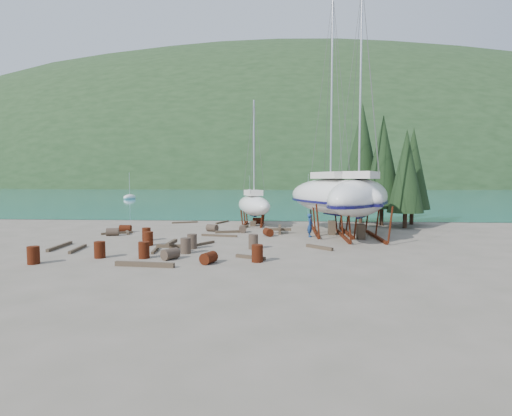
# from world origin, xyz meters

# --- Properties ---
(ground) EXTENTS (600.00, 600.00, 0.00)m
(ground) POSITION_xyz_m (0.00, 0.00, 0.00)
(ground) COLOR #655F4F
(ground) RESTS_ON ground
(bay_water) EXTENTS (700.00, 700.00, 0.00)m
(bay_water) POSITION_xyz_m (0.00, 315.00, 0.01)
(bay_water) COLOR teal
(bay_water) RESTS_ON ground
(far_hill) EXTENTS (800.00, 360.00, 110.00)m
(far_hill) POSITION_xyz_m (0.00, 320.00, 0.00)
(far_hill) COLOR #1E341A
(far_hill) RESTS_ON ground
(far_house_left) EXTENTS (6.60, 5.60, 5.60)m
(far_house_left) POSITION_xyz_m (-60.00, 190.00, 2.92)
(far_house_left) COLOR beige
(far_house_left) RESTS_ON ground
(far_house_center) EXTENTS (6.60, 5.60, 5.60)m
(far_house_center) POSITION_xyz_m (-20.00, 190.00, 2.92)
(far_house_center) COLOR beige
(far_house_center) RESTS_ON ground
(far_house_right) EXTENTS (6.60, 5.60, 5.60)m
(far_house_right) POSITION_xyz_m (30.00, 190.00, 2.92)
(far_house_right) COLOR beige
(far_house_right) RESTS_ON ground
(cypress_near_right) EXTENTS (3.60, 3.60, 10.00)m
(cypress_near_right) POSITION_xyz_m (12.50, 12.00, 5.79)
(cypress_near_right) COLOR black
(cypress_near_right) RESTS_ON ground
(cypress_mid_right) EXTENTS (3.06, 3.06, 8.50)m
(cypress_mid_right) POSITION_xyz_m (14.00, 10.00, 4.92)
(cypress_mid_right) COLOR black
(cypress_mid_right) RESTS_ON ground
(cypress_back_left) EXTENTS (4.14, 4.14, 11.50)m
(cypress_back_left) POSITION_xyz_m (11.00, 14.00, 6.66)
(cypress_back_left) COLOR black
(cypress_back_left) RESTS_ON ground
(cypress_far_right) EXTENTS (3.24, 3.24, 9.00)m
(cypress_far_right) POSITION_xyz_m (15.50, 13.00, 5.21)
(cypress_far_right) COLOR black
(cypress_far_right) RESTS_ON ground
(moored_boat_left) EXTENTS (2.00, 5.00, 6.05)m
(moored_boat_left) POSITION_xyz_m (-30.00, 60.00, 0.39)
(moored_boat_left) COLOR white
(moored_boat_left) RESTS_ON ground
(moored_boat_mid) EXTENTS (2.00, 5.00, 6.05)m
(moored_boat_mid) POSITION_xyz_m (10.00, 80.00, 0.39)
(moored_boat_mid) COLOR white
(moored_boat_mid) RESTS_ON ground
(moored_boat_far) EXTENTS (2.00, 5.00, 6.05)m
(moored_boat_far) POSITION_xyz_m (-8.00, 110.00, 0.39)
(moored_boat_far) COLOR white
(moored_boat_far) RESTS_ON ground
(large_sailboat_near) EXTENTS (7.97, 11.95, 18.29)m
(large_sailboat_near) POSITION_xyz_m (7.22, 6.08, 2.95)
(large_sailboat_near) COLOR white
(large_sailboat_near) RESTS_ON ground
(large_sailboat_far) EXTENTS (7.66, 11.73, 17.99)m
(large_sailboat_far) POSITION_xyz_m (9.00, 3.92, 2.94)
(large_sailboat_far) COLOR white
(large_sailboat_far) RESTS_ON ground
(small_sailboat_shore) EXTENTS (4.53, 7.46, 11.40)m
(small_sailboat_shore) POSITION_xyz_m (0.82, 11.28, 1.88)
(small_sailboat_shore) COLOR white
(small_sailboat_shore) RESTS_ON ground
(worker) EXTENTS (0.54, 0.70, 1.70)m
(worker) POSITION_xyz_m (5.49, 4.09, 0.85)
(worker) COLOR navy
(worker) RESTS_ON ground
(drum_0) EXTENTS (0.58, 0.58, 0.88)m
(drum_0) POSITION_xyz_m (-8.78, -6.33, 0.44)
(drum_0) COLOR #5E2410
(drum_0) RESTS_ON ground
(drum_1) EXTENTS (0.96, 1.05, 0.58)m
(drum_1) POSITION_xyz_m (-2.35, -4.76, 0.29)
(drum_1) COLOR #2D2823
(drum_1) RESTS_ON ground
(drum_2) EXTENTS (0.91, 0.63, 0.58)m
(drum_2) POSITION_xyz_m (-9.03, 5.79, 0.29)
(drum_2) COLOR #5E2410
(drum_2) RESTS_ON ground
(drum_3) EXTENTS (0.58, 0.58, 0.88)m
(drum_3) POSITION_xyz_m (-3.83, -4.54, 0.44)
(drum_3) COLOR #5E2410
(drum_3) RESTS_ON ground
(drum_4) EXTENTS (0.94, 0.68, 0.58)m
(drum_4) POSITION_xyz_m (1.11, 12.59, 0.29)
(drum_4) COLOR #5E2410
(drum_4) RESTS_ON ground
(drum_5) EXTENTS (0.58, 0.58, 0.88)m
(drum_5) POSITION_xyz_m (1.73, -1.25, 0.44)
(drum_5) COLOR #2D2823
(drum_5) RESTS_ON ground
(drum_6) EXTENTS (0.86, 1.03, 0.58)m
(drum_6) POSITION_xyz_m (2.42, 4.27, 0.29)
(drum_6) COLOR #5E2410
(drum_6) RESTS_ON ground
(drum_7) EXTENTS (0.58, 0.58, 0.88)m
(drum_7) POSITION_xyz_m (2.23, -5.08, 0.44)
(drum_7) COLOR #5E2410
(drum_7) RESTS_ON ground
(drum_8) EXTENTS (0.58, 0.58, 0.88)m
(drum_8) POSITION_xyz_m (-5.84, 1.58, 0.44)
(drum_8) COLOR #5E2410
(drum_8) RESTS_ON ground
(drum_9) EXTENTS (1.05, 0.92, 0.58)m
(drum_9) POSITION_xyz_m (-2.19, 6.66, 0.29)
(drum_9) COLOR #2D2823
(drum_9) RESTS_ON ground
(drum_11) EXTENTS (0.68, 0.94, 0.58)m
(drum_11) POSITION_xyz_m (0.32, 6.24, 0.29)
(drum_11) COLOR #2D2823
(drum_11) RESTS_ON ground
(drum_12) EXTENTS (0.85, 1.03, 0.58)m
(drum_12) POSITION_xyz_m (-0.15, -5.65, 0.29)
(drum_12) COLOR #5E2410
(drum_12) RESTS_ON ground
(drum_13) EXTENTS (0.58, 0.58, 0.88)m
(drum_13) POSITION_xyz_m (-6.22, -4.60, 0.44)
(drum_13) COLOR #5E2410
(drum_13) RESTS_ON ground
(drum_14) EXTENTS (0.58, 0.58, 0.88)m
(drum_14) POSITION_xyz_m (-4.99, -0.49, 0.44)
(drum_14) COLOR #5E2410
(drum_14) RESTS_ON ground
(drum_15) EXTENTS (1.00, 0.79, 0.58)m
(drum_15) POSITION_xyz_m (-9.16, 3.71, 0.29)
(drum_15) COLOR #2D2823
(drum_15) RESTS_ON ground
(drum_16) EXTENTS (0.58, 0.58, 0.88)m
(drum_16) POSITION_xyz_m (-1.97, -1.40, 0.44)
(drum_16) COLOR #2D2823
(drum_16) RESTS_ON ground
(drum_17) EXTENTS (0.58, 0.58, 0.88)m
(drum_17) POSITION_xyz_m (-1.97, -3.01, 0.44)
(drum_17) COLOR #2D2823
(drum_17) RESTS_ON ground
(timber_0) EXTENTS (2.32, 1.23, 0.14)m
(timber_0) POSITION_xyz_m (-5.95, 12.74, 0.07)
(timber_0) COLOR #4F422D
(timber_0) RESTS_ON ground
(timber_1) EXTENTS (1.53, 1.56, 0.19)m
(timber_1) POSITION_xyz_m (5.71, -0.99, 0.10)
(timber_1) COLOR #4F422D
(timber_1) RESTS_ON ground
(timber_2) EXTENTS (1.25, 2.42, 0.19)m
(timber_2) POSITION_xyz_m (-8.69, 5.32, 0.09)
(timber_2) COLOR #4F422D
(timber_2) RESTS_ON ground
(timber_3) EXTENTS (0.56, 2.69, 0.15)m
(timber_3) POSITION_xyz_m (-3.96, -2.15, 0.07)
(timber_3) COLOR #4F422D
(timber_3) RESTS_ON ground
(timber_5) EXTENTS (1.50, 2.38, 0.16)m
(timber_5) POSITION_xyz_m (-1.73, -0.28, 0.08)
(timber_5) COLOR #4F422D
(timber_5) RESTS_ON ground
(timber_6) EXTENTS (0.57, 1.82, 0.19)m
(timber_6) POSITION_xyz_m (0.18, 9.08, 0.10)
(timber_6) COLOR #4F422D
(timber_6) RESTS_ON ground
(timber_7) EXTENTS (1.67, 0.94, 0.17)m
(timber_7) POSITION_xyz_m (1.82, -4.30, 0.09)
(timber_7) COLOR #4F422D
(timber_7) RESTS_ON ground
(timber_8) EXTENTS (2.22, 0.89, 0.19)m
(timber_8) POSITION_xyz_m (-0.67, 5.89, 0.09)
(timber_8) COLOR #4F422D
(timber_8) RESTS_ON ground
(timber_9) EXTENTS (0.96, 2.36, 0.15)m
(timber_9) POSITION_xyz_m (-2.36, 13.10, 0.08)
(timber_9) COLOR #4F422D
(timber_9) RESTS_ON ground
(timber_11) EXTENTS (2.73, 0.65, 0.15)m
(timber_11) POSITION_xyz_m (-1.16, 3.82, 0.08)
(timber_11) COLOR #4F422D
(timber_11) RESTS_ON ground
(timber_12) EXTENTS (0.52, 2.54, 0.17)m
(timber_12) POSITION_xyz_m (-8.59, -2.44, 0.08)
(timber_12) COLOR #4F422D
(timber_12) RESTS_ON ground
(timber_14) EXTENTS (0.45, 3.09, 0.18)m
(timber_14) POSITION_xyz_m (-10.13, -1.68, 0.09)
(timber_14) COLOR #4F422D
(timber_14) RESTS_ON ground
(timber_15) EXTENTS (1.63, 2.63, 0.15)m
(timber_15) POSITION_xyz_m (-9.18, 6.10, 0.07)
(timber_15) COLOR #4F422D
(timber_15) RESTS_ON ground
(timber_16) EXTENTS (2.97, 0.51, 0.23)m
(timber_16) POSITION_xyz_m (-3.09, -6.57, 0.11)
(timber_16) COLOR #4F422D
(timber_16) RESTS_ON ground
(timber_17) EXTENTS (2.08, 1.39, 0.16)m
(timber_17) POSITION_xyz_m (-9.22, 4.66, 0.08)
(timber_17) COLOR #4F422D
(timber_17) RESTS_ON ground
(timber_pile_fore) EXTENTS (1.80, 1.80, 0.60)m
(timber_pile_fore) POSITION_xyz_m (-2.96, -2.35, 0.30)
(timber_pile_fore) COLOR #4F422D
(timber_pile_fore) RESTS_ON ground
(timber_pile_aft) EXTENTS (1.80, 1.80, 0.60)m
(timber_pile_aft) POSITION_xyz_m (3.26, 5.96, 0.30)
(timber_pile_aft) COLOR #4F422D
(timber_pile_aft) RESTS_ON ground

